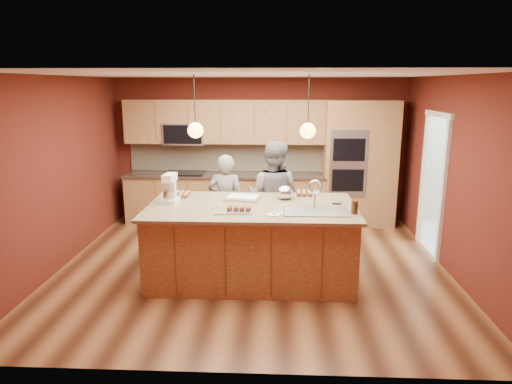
{
  "coord_description": "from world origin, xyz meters",
  "views": [
    {
      "loc": [
        0.33,
        -6.17,
        2.58
      ],
      "look_at": [
        0.05,
        -0.1,
        1.14
      ],
      "focal_mm": 32.0,
      "sensor_mm": 36.0,
      "label": 1
    }
  ],
  "objects_px": {
    "person_right": "(273,197)",
    "stand_mixer": "(170,190)",
    "mixing_bowl": "(285,192)",
    "island": "(253,241)",
    "person_left": "(226,203)"
  },
  "relations": [
    {
      "from": "person_right",
      "to": "stand_mixer",
      "type": "distance_m",
      "value": 1.69
    },
    {
      "from": "person_right",
      "to": "mixing_bowl",
      "type": "bearing_deg",
      "value": 122.18
    },
    {
      "from": "mixing_bowl",
      "to": "stand_mixer",
      "type": "bearing_deg",
      "value": -170.92
    },
    {
      "from": "island",
      "to": "person_right",
      "type": "bearing_deg",
      "value": 75.54
    },
    {
      "from": "island",
      "to": "person_left",
      "type": "bearing_deg",
      "value": 114.78
    },
    {
      "from": "person_left",
      "to": "person_right",
      "type": "bearing_deg",
      "value": -176.42
    },
    {
      "from": "person_left",
      "to": "mixing_bowl",
      "type": "relative_size",
      "value": 6.4
    },
    {
      "from": "person_right",
      "to": "mixing_bowl",
      "type": "relative_size",
      "value": 7.28
    },
    {
      "from": "person_left",
      "to": "island",
      "type": "bearing_deg",
      "value": 118.36
    },
    {
      "from": "person_left",
      "to": "mixing_bowl",
      "type": "distance_m",
      "value": 1.17
    },
    {
      "from": "stand_mixer",
      "to": "mixing_bowl",
      "type": "relative_size",
      "value": 1.64
    },
    {
      "from": "person_left",
      "to": "person_right",
      "type": "height_order",
      "value": "person_right"
    },
    {
      "from": "person_left",
      "to": "stand_mixer",
      "type": "distance_m",
      "value": 1.19
    },
    {
      "from": "island",
      "to": "person_left",
      "type": "height_order",
      "value": "person_left"
    },
    {
      "from": "person_right",
      "to": "stand_mixer",
      "type": "bearing_deg",
      "value": 51.26
    }
  ]
}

